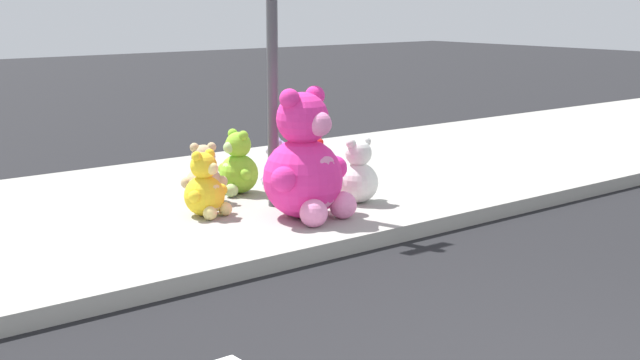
% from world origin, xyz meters
% --- Properties ---
extents(sidewalk, '(28.00, 4.40, 0.15)m').
position_xyz_m(sidewalk, '(0.00, 5.20, 0.07)').
color(sidewalk, '#9E9B93').
rests_on(sidewalk, ground_plane).
extents(sign_pole, '(0.56, 0.11, 3.20)m').
position_xyz_m(sign_pole, '(1.00, 4.40, 1.85)').
color(sign_pole, '#4C4C51').
rests_on(sign_pole, sidewalk).
extents(plush_pink_large, '(0.94, 0.86, 1.24)m').
position_xyz_m(plush_pink_large, '(0.95, 3.81, 0.64)').
color(plush_pink_large, '#F22D93').
rests_on(plush_pink_large, sidewalk).
extents(plush_red, '(0.40, 0.42, 0.58)m').
position_xyz_m(plush_red, '(1.70, 4.61, 0.38)').
color(plush_red, red).
rests_on(plush_red, sidewalk).
extents(plush_yellow, '(0.48, 0.45, 0.64)m').
position_xyz_m(plush_yellow, '(0.25, 4.47, 0.40)').
color(plush_yellow, yellow).
rests_on(plush_yellow, sidewalk).
extents(plush_lime, '(0.46, 0.53, 0.68)m').
position_xyz_m(plush_lime, '(1.03, 5.11, 0.42)').
color(plush_lime, '#8CD133').
rests_on(plush_lime, sidewalk).
extents(plush_tan, '(0.44, 0.44, 0.61)m').
position_xyz_m(plush_tan, '(0.54, 4.96, 0.40)').
color(plush_tan, tan).
rests_on(plush_tan, sidewalk).
extents(plush_lavender, '(0.38, 0.36, 0.53)m').
position_xyz_m(plush_lavender, '(1.61, 5.19, 0.36)').
color(plush_lavender, '#B28CD8').
rests_on(plush_lavender, sidewalk).
extents(plush_white, '(0.52, 0.46, 0.67)m').
position_xyz_m(plush_white, '(1.76, 4.00, 0.42)').
color(plush_white, white).
rests_on(plush_white, sidewalk).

